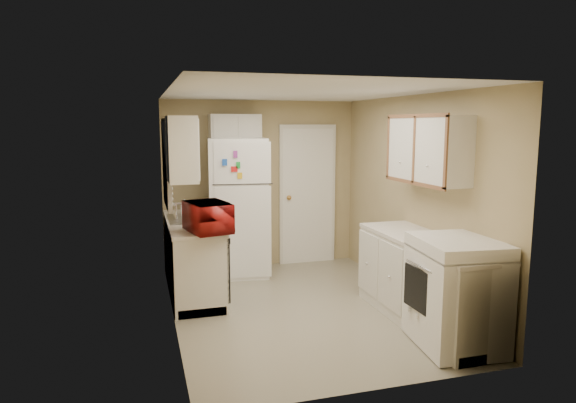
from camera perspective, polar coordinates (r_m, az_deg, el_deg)
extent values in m
plane|color=#ADA68F|center=(5.95, 1.38, -11.73)|extent=(3.80, 3.80, 0.00)
plane|color=white|center=(5.59, 1.47, 12.03)|extent=(3.80, 3.80, 0.00)
plane|color=tan|center=(5.39, -12.90, -0.86)|extent=(3.80, 3.80, 0.00)
plane|color=tan|center=(6.21, 13.83, 0.34)|extent=(3.80, 3.80, 0.00)
plane|color=tan|center=(7.46, -3.02, 1.92)|extent=(2.80, 2.80, 0.00)
plane|color=tan|center=(3.91, 9.96, -4.31)|extent=(2.80, 2.80, 0.00)
cube|color=silver|center=(6.44, -10.50, -6.07)|extent=(0.60, 1.80, 0.90)
cube|color=black|center=(5.89, -7.08, -6.97)|extent=(0.03, 0.58, 0.72)
cube|color=gray|center=(6.50, -10.74, -2.24)|extent=(0.54, 0.74, 0.16)
imported|color=#9B1310|center=(5.63, -8.84, -1.88)|extent=(0.65, 0.45, 0.39)
imported|color=silver|center=(6.73, -11.41, -0.69)|extent=(0.11, 0.11, 0.21)
cube|color=silver|center=(6.39, -13.25, 4.19)|extent=(0.10, 0.98, 1.08)
cube|color=silver|center=(5.56, -11.70, 5.69)|extent=(0.30, 0.45, 0.70)
cube|color=white|center=(7.07, -5.61, -0.60)|extent=(0.86, 0.84, 1.88)
cube|color=silver|center=(7.18, -5.93, 8.03)|extent=(0.70, 0.30, 0.40)
cube|color=white|center=(7.63, 2.18, 0.71)|extent=(0.86, 0.06, 2.08)
cube|color=silver|center=(5.55, 15.01, -8.62)|extent=(0.60, 2.00, 0.90)
cube|color=white|center=(5.07, 18.14, -9.60)|extent=(0.78, 0.92, 1.03)
cube|color=silver|center=(5.65, 15.27, 5.61)|extent=(0.30, 1.20, 0.70)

